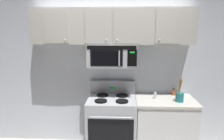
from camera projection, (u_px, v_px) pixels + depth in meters
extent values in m
cube|color=silver|center=(113.00, 67.00, 3.59)|extent=(5.20, 0.10, 2.70)
cube|color=#B7BABF|center=(112.00, 125.00, 3.40)|extent=(0.76, 0.64, 0.90)
cube|color=black|center=(111.00, 136.00, 3.08)|extent=(0.67, 0.01, 0.52)
cylinder|color=#B7BABF|center=(111.00, 118.00, 3.00)|extent=(0.61, 0.03, 0.03)
cube|color=#B7BABF|center=(113.00, 87.00, 3.58)|extent=(0.76, 0.07, 0.22)
cube|color=#19D83F|center=(112.00, 88.00, 3.54)|extent=(0.10, 0.00, 0.04)
cylinder|color=black|center=(101.00, 101.00, 3.18)|extent=(0.19, 0.19, 0.02)
cylinder|color=black|center=(122.00, 101.00, 3.17)|extent=(0.19, 0.19, 0.02)
cylinder|color=black|center=(102.00, 95.00, 3.46)|extent=(0.19, 0.19, 0.02)
cylinder|color=black|center=(122.00, 95.00, 3.44)|extent=(0.19, 0.19, 0.02)
cube|color=#B7BABF|center=(112.00, 55.00, 3.31)|extent=(0.76, 0.39, 0.35)
cube|color=black|center=(112.00, 47.00, 3.09)|extent=(0.73, 0.01, 0.06)
cube|color=black|center=(107.00, 58.00, 3.12)|extent=(0.49, 0.01, 0.25)
cube|color=black|center=(107.00, 58.00, 3.12)|extent=(0.44, 0.01, 0.22)
cube|color=black|center=(132.00, 58.00, 3.10)|extent=(0.14, 0.01, 0.25)
cube|color=#19D83F|center=(132.00, 52.00, 3.08)|extent=(0.07, 0.00, 0.03)
cylinder|color=#B7BABF|center=(119.00, 58.00, 3.09)|extent=(0.02, 0.02, 0.23)
cube|color=#BCB7AD|center=(112.00, 26.00, 3.26)|extent=(2.50, 0.33, 0.55)
cube|color=#BCB7AD|center=(56.00, 26.00, 3.13)|extent=(0.38, 0.01, 0.51)
sphere|color=#B7BABF|center=(65.00, 40.00, 3.14)|extent=(0.03, 0.03, 0.03)
cube|color=#BCB7AD|center=(98.00, 26.00, 3.10)|extent=(0.38, 0.01, 0.51)
sphere|color=#B7BABF|center=(106.00, 40.00, 3.12)|extent=(0.03, 0.03, 0.03)
cube|color=#BCB7AD|center=(126.00, 26.00, 3.08)|extent=(0.38, 0.01, 0.51)
sphere|color=#B7BABF|center=(117.00, 40.00, 3.11)|extent=(0.03, 0.03, 0.03)
cube|color=#BCB7AD|center=(169.00, 26.00, 3.05)|extent=(0.38, 0.01, 0.51)
sphere|color=#B7BABF|center=(159.00, 40.00, 3.08)|extent=(0.03, 0.03, 0.03)
cube|color=silver|center=(164.00, 127.00, 3.38)|extent=(0.90, 0.62, 0.86)
cube|color=beige|center=(165.00, 100.00, 3.29)|extent=(0.93, 0.65, 0.03)
cylinder|color=teal|center=(180.00, 97.00, 3.18)|extent=(0.12, 0.12, 0.14)
cylinder|color=#A87A47|center=(179.00, 88.00, 3.15)|extent=(0.05, 0.07, 0.28)
cylinder|color=olive|center=(180.00, 88.00, 3.15)|extent=(0.04, 0.10, 0.28)
cylinder|color=tan|center=(180.00, 87.00, 3.15)|extent=(0.02, 0.06, 0.32)
cylinder|color=silver|center=(180.00, 88.00, 3.15)|extent=(0.02, 0.07, 0.29)
cylinder|color=white|center=(155.00, 96.00, 3.32)|extent=(0.05, 0.05, 0.09)
cylinder|color=#B7BABF|center=(155.00, 93.00, 3.31)|extent=(0.05, 0.05, 0.02)
cylinder|color=#C64C19|center=(173.00, 92.00, 3.48)|extent=(0.04, 0.04, 0.10)
cylinder|color=black|center=(174.00, 89.00, 3.47)|extent=(0.04, 0.04, 0.02)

